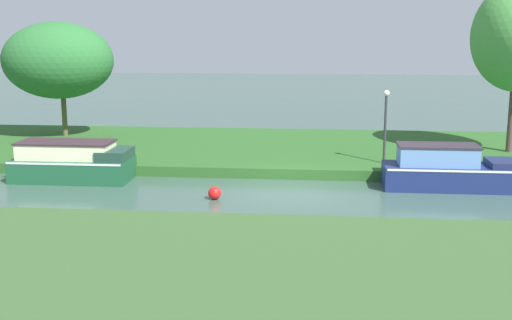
# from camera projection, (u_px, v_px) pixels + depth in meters

# --- Properties ---
(ground_plane) EXTENTS (120.00, 120.00, 0.00)m
(ground_plane) POSITION_uv_depth(u_px,v_px,m) (291.00, 193.00, 22.29)
(ground_plane) COLOR #385247
(riverbank_far) EXTENTS (72.00, 10.00, 0.40)m
(riverbank_far) POSITION_uv_depth(u_px,v_px,m) (298.00, 150.00, 29.07)
(riverbank_far) COLOR #285722
(riverbank_far) RESTS_ON ground_plane
(riverbank_near) EXTENTS (72.00, 10.00, 0.40)m
(riverbank_near) POSITION_uv_depth(u_px,v_px,m) (273.00, 291.00, 13.47)
(riverbank_near) COLOR #34552A
(riverbank_near) RESTS_ON ground_plane
(forest_barge) EXTENTS (4.36, 1.93, 1.48)m
(forest_barge) POSITION_uv_depth(u_px,v_px,m) (73.00, 162.00, 24.09)
(forest_barge) COLOR #1B5132
(forest_barge) RESTS_ON ground_plane
(navy_narrowboat) EXTENTS (4.63, 1.64, 1.58)m
(navy_narrowboat) POSITION_uv_depth(u_px,v_px,m) (448.00, 170.00, 22.81)
(navy_narrowboat) COLOR navy
(navy_narrowboat) RESTS_ON ground_plane
(willow_tree_left) EXTENTS (5.32, 4.36, 5.52)m
(willow_tree_left) POSITION_uv_depth(u_px,v_px,m) (58.00, 60.00, 30.64)
(willow_tree_left) COLOR brown
(willow_tree_left) RESTS_ON riverbank_far
(lamp_post) EXTENTS (0.24, 0.24, 2.87)m
(lamp_post) POSITION_uv_depth(u_px,v_px,m) (386.00, 117.00, 24.97)
(lamp_post) COLOR #333338
(lamp_post) RESTS_ON riverbank_far
(mooring_post_near) EXTENTS (0.14, 0.14, 0.63)m
(mooring_post_near) POSITION_uv_depth(u_px,v_px,m) (101.00, 153.00, 25.59)
(mooring_post_near) COLOR #4C3D2F
(mooring_post_near) RESTS_ON riverbank_far
(channel_buoy) EXTENTS (0.44, 0.44, 0.44)m
(channel_buoy) POSITION_uv_depth(u_px,v_px,m) (215.00, 193.00, 21.43)
(channel_buoy) COLOR red
(channel_buoy) RESTS_ON ground_plane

